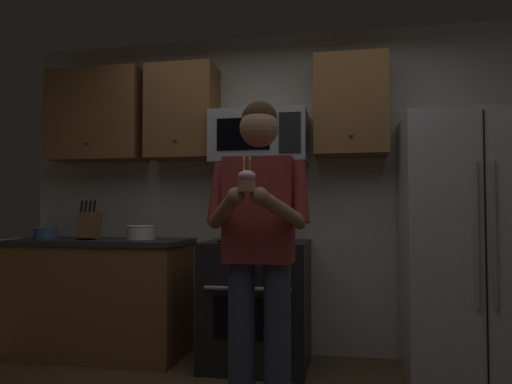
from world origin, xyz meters
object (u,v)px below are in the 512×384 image
object	(u,v)px
knife_block	(89,225)
bowl_small_colored	(45,233)
refrigerator	(471,247)
cupcake	(247,180)
person	(259,238)
bowl_large_white	(141,232)
oven_range	(257,303)
microwave	(260,138)

from	to	relation	value
knife_block	bowl_small_colored	distance (m)	0.44
refrigerator	cupcake	bearing A→B (deg)	-136.85
person	bowl_large_white	bearing A→B (deg)	138.72
oven_range	refrigerator	distance (m)	1.56
bowl_small_colored	person	world-z (taller)	person
bowl_small_colored	microwave	bearing A→B (deg)	2.55
knife_block	person	distance (m)	1.79
oven_range	person	bearing A→B (deg)	-78.78
oven_range	bowl_large_white	bearing A→B (deg)	176.36
refrigerator	person	world-z (taller)	refrigerator
bowl_large_white	cupcake	xyz separation A→B (m)	(1.14, -1.33, 0.31)
knife_block	bowl_small_colored	xyz separation A→B (m)	(-0.43, 0.07, -0.07)
microwave	refrigerator	size ratio (longest dim) A/B	0.41
refrigerator	knife_block	world-z (taller)	refrigerator
person	microwave	bearing A→B (deg)	99.98
oven_range	bowl_large_white	distance (m)	1.09
bowl_small_colored	cupcake	bearing A→B (deg)	-33.55
microwave	bowl_large_white	distance (m)	1.21
person	cupcake	world-z (taller)	person
microwave	knife_block	world-z (taller)	microwave
refrigerator	knife_block	bearing A→B (deg)	179.80
person	oven_range	bearing A→B (deg)	101.22
oven_range	bowl_small_colored	world-z (taller)	bowl_small_colored
knife_block	person	size ratio (longest dim) A/B	0.18
oven_range	bowl_large_white	world-z (taller)	bowl_large_white
knife_block	refrigerator	bearing A→B (deg)	-0.20
oven_range	knife_block	size ratio (longest dim) A/B	2.91
refrigerator	person	distance (m)	1.60
bowl_small_colored	cupcake	xyz separation A→B (m)	(1.98, -1.31, 0.33)
knife_block	bowl_small_colored	size ratio (longest dim) A/B	1.68
cupcake	refrigerator	bearing A→B (deg)	43.15
refrigerator	cupcake	size ratio (longest dim) A/B	10.35
knife_block	bowl_small_colored	world-z (taller)	knife_block
oven_range	refrigerator	bearing A→B (deg)	-1.50
bowl_small_colored	cupcake	size ratio (longest dim) A/B	1.09
bowl_large_white	person	xyz separation A→B (m)	(1.14, -1.00, 0.02)
microwave	knife_block	size ratio (longest dim) A/B	2.31
refrigerator	bowl_small_colored	xyz separation A→B (m)	(-3.29, 0.08, 0.07)
oven_range	bowl_small_colored	bearing A→B (deg)	178.73
oven_range	bowl_small_colored	size ratio (longest dim) A/B	4.91
refrigerator	knife_block	distance (m)	2.86
cupcake	microwave	bearing A→B (deg)	97.65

